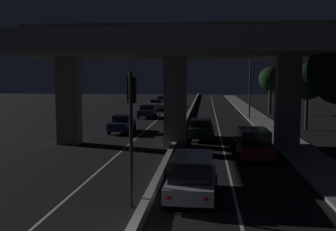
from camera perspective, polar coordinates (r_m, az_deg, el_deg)
name	(u,v)px	position (r m, az deg, el deg)	size (l,w,h in m)	color
lane_line_left_inner	(159,118)	(46.22, -1.27, -0.38)	(0.12, 126.00, 0.00)	beige
lane_line_right_inner	(216,119)	(45.91, 7.00, -0.46)	(0.12, 126.00, 0.00)	beige
median_divider	(188,117)	(45.93, 2.85, -0.18)	(0.32, 126.00, 0.39)	gray
sidewalk_right	(267,126)	(39.39, 14.21, -1.48)	(2.60, 126.00, 0.15)	gray
elevated_overpass	(175,51)	(27.46, 1.08, 9.37)	(22.13, 11.29, 8.54)	gray
traffic_light_left_of_median	(131,115)	(14.37, -5.32, 0.04)	(0.30, 0.49, 5.01)	black
street_lamp	(247,80)	(46.03, 11.45, 5.00)	(2.10, 0.32, 7.45)	#2D2D30
car_silver_lead	(192,175)	(15.91, 3.51, -8.65)	(2.11, 4.30, 1.67)	gray
car_dark_red_second	(253,143)	(23.96, 12.29, -3.92)	(2.11, 4.79, 1.73)	#591414
car_dark_green_third	(201,129)	(30.49, 4.86, -1.95)	(2.07, 4.15, 1.59)	black
car_dark_blue_lead_oncoming	(122,124)	(34.49, -6.65, -1.20)	(1.83, 4.39, 1.49)	#141938
car_dark_blue_second_oncoming	(147,111)	(46.92, -3.04, 0.63)	(2.15, 4.33, 1.49)	#141938
car_silver_third_oncoming	(156,105)	(57.33, -1.70, 1.56)	(1.95, 3.98, 1.56)	gray
car_grey_fourth_oncoming	(163,101)	(65.67, -0.78, 2.15)	(2.02, 4.84, 1.67)	#515459
motorcycle_blue_filtering_near	(171,178)	(16.69, 0.47, -9.01)	(0.34, 1.76, 1.38)	black
roadside_tree_kerbside_mid	(307,82)	(37.72, 19.58, 4.64)	(3.28, 3.28, 6.05)	#2D2116
roadside_tree_kerbside_far	(271,79)	(53.11, 14.66, 5.13)	(3.07, 3.07, 6.14)	#38281C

